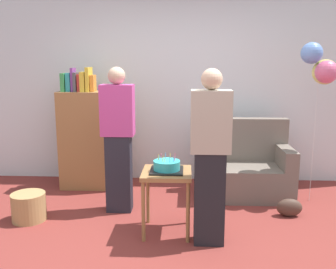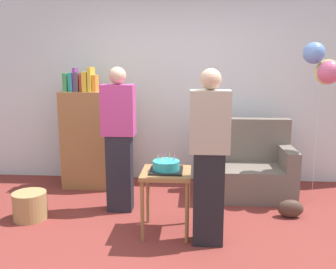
{
  "view_description": "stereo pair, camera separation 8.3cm",
  "coord_description": "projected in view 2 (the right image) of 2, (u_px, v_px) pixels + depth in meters",
  "views": [
    {
      "loc": [
        0.13,
        -3.28,
        1.69
      ],
      "look_at": [
        -0.05,
        0.49,
        0.95
      ],
      "focal_mm": 40.22,
      "sensor_mm": 36.0,
      "label": 1
    },
    {
      "loc": [
        0.21,
        -3.28,
        1.69
      ],
      "look_at": [
        -0.05,
        0.49,
        0.95
      ],
      "focal_mm": 40.22,
      "sensor_mm": 36.0,
      "label": 2
    }
  ],
  "objects": [
    {
      "name": "balloon_bunch",
      "position": [
        324.0,
        67.0,
        4.28
      ],
      "size": [
        0.44,
        0.38,
        1.9
      ],
      "color": "silver",
      "rests_on": "ground_plane"
    },
    {
      "name": "ground_plane",
      "position": [
        170.0,
        243.0,
        3.55
      ],
      "size": [
        8.0,
        8.0,
        0.0
      ],
      "primitive_type": "plane",
      "color": "maroon"
    },
    {
      "name": "person_holding_cake",
      "position": [
        209.0,
        157.0,
        3.41
      ],
      "size": [
        0.36,
        0.22,
        1.63
      ],
      "rotation": [
        0.0,
        0.0,
        3.29
      ],
      "color": "black",
      "rests_on": "ground_plane"
    },
    {
      "name": "wall_back",
      "position": [
        180.0,
        86.0,
        5.3
      ],
      "size": [
        6.0,
        0.1,
        2.7
      ],
      "primitive_type": "cube",
      "color": "silver",
      "rests_on": "ground_plane"
    },
    {
      "name": "wicker_basket",
      "position": [
        30.0,
        206.0,
        4.07
      ],
      "size": [
        0.36,
        0.36,
        0.3
      ],
      "primitive_type": "cylinder",
      "color": "#A88451",
      "rests_on": "ground_plane"
    },
    {
      "name": "bookshelf",
      "position": [
        93.0,
        137.0,
        5.04
      ],
      "size": [
        0.8,
        0.36,
        1.61
      ],
      "color": "olive",
      "rests_on": "ground_plane"
    },
    {
      "name": "birthday_cake",
      "position": [
        166.0,
        166.0,
        3.66
      ],
      "size": [
        0.32,
        0.32,
        0.17
      ],
      "color": "black",
      "rests_on": "side_table"
    },
    {
      "name": "couch",
      "position": [
        248.0,
        169.0,
        4.77
      ],
      "size": [
        1.1,
        0.7,
        0.96
      ],
      "color": "#6B6056",
      "rests_on": "ground_plane"
    },
    {
      "name": "handbag",
      "position": [
        290.0,
        209.0,
        4.12
      ],
      "size": [
        0.28,
        0.14,
        0.2
      ],
      "primitive_type": "ellipsoid",
      "color": "#473328",
      "rests_on": "ground_plane"
    },
    {
      "name": "person_blowing_candles",
      "position": [
        119.0,
        139.0,
        4.2
      ],
      "size": [
        0.36,
        0.22,
        1.63
      ],
      "rotation": [
        0.0,
        0.0,
        0.37
      ],
      "color": "#23232D",
      "rests_on": "ground_plane"
    },
    {
      "name": "side_table",
      "position": [
        166.0,
        181.0,
        3.69
      ],
      "size": [
        0.48,
        0.48,
        0.63
      ],
      "color": "olive",
      "rests_on": "ground_plane"
    }
  ]
}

